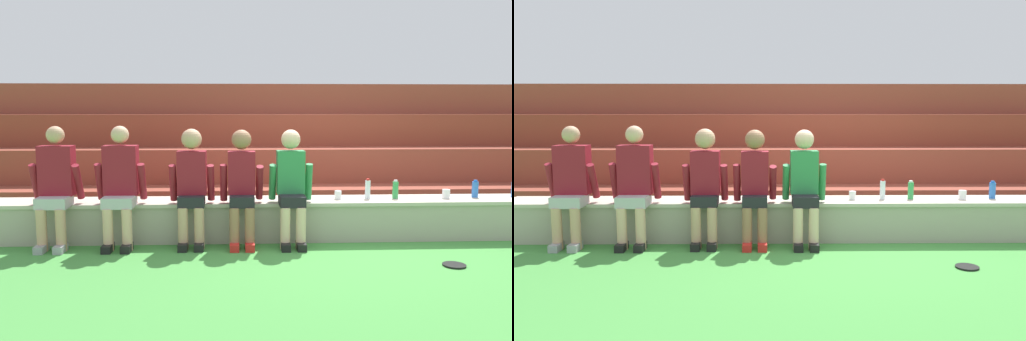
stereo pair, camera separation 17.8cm
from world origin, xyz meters
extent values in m
plane|color=#428E3D|center=(0.00, 0.00, 0.00)|extent=(80.00, 80.00, 0.00)
cube|color=#A8A08E|center=(0.00, 0.26, 0.23)|extent=(7.86, 0.51, 0.46)
cube|color=#BCB39F|center=(0.00, 0.26, 0.45)|extent=(7.90, 0.55, 0.04)
cube|color=brown|center=(0.00, 1.09, 0.24)|extent=(10.66, 0.57, 0.48)
cube|color=brown|center=(0.00, 1.66, 0.48)|extent=(10.66, 0.57, 0.96)
cube|color=brown|center=(0.00, 2.24, 0.72)|extent=(10.66, 0.57, 1.45)
cube|color=brown|center=(0.00, 2.81, 0.96)|extent=(10.66, 0.57, 1.93)
cylinder|color=tan|center=(-3.18, -0.20, 0.23)|extent=(0.11, 0.11, 0.46)
cylinder|color=tan|center=(-2.98, -0.20, 0.23)|extent=(0.11, 0.11, 0.46)
cube|color=#99999E|center=(-3.18, -0.24, 0.04)|extent=(0.10, 0.22, 0.08)
cube|color=#99999E|center=(-2.98, -0.24, 0.04)|extent=(0.10, 0.22, 0.08)
cube|color=#B2B2B7|center=(-3.08, -0.07, 0.52)|extent=(0.33, 0.31, 0.12)
cube|color=maroon|center=(-3.08, 0.06, 0.85)|extent=(0.37, 0.20, 0.55)
sphere|color=tan|center=(-3.08, 0.06, 1.24)|extent=(0.20, 0.20, 0.20)
cylinder|color=maroon|center=(-3.31, 0.04, 0.72)|extent=(0.08, 0.21, 0.42)
cylinder|color=maroon|center=(-2.84, 0.04, 0.72)|extent=(0.08, 0.24, 0.42)
cylinder|color=#DBAD89|center=(-2.47, -0.21, 0.23)|extent=(0.11, 0.11, 0.46)
cylinder|color=#DBAD89|center=(-2.27, -0.21, 0.23)|extent=(0.11, 0.11, 0.46)
cube|color=black|center=(-2.47, -0.25, 0.04)|extent=(0.10, 0.22, 0.08)
cube|color=black|center=(-2.27, -0.25, 0.04)|extent=(0.10, 0.22, 0.08)
cube|color=#B2B2B7|center=(-2.37, -0.08, 0.52)|extent=(0.33, 0.32, 0.12)
cube|color=maroon|center=(-2.37, 0.05, 0.85)|extent=(0.37, 0.20, 0.55)
sphere|color=#DBAD89|center=(-2.37, 0.05, 1.24)|extent=(0.20, 0.20, 0.20)
cylinder|color=maroon|center=(-2.61, 0.03, 0.72)|extent=(0.08, 0.20, 0.42)
cylinder|color=maroon|center=(-2.14, 0.03, 0.72)|extent=(0.08, 0.21, 0.42)
cylinder|color=tan|center=(-1.67, -0.18, 0.23)|extent=(0.11, 0.11, 0.46)
cylinder|color=tan|center=(-1.50, -0.18, 0.23)|extent=(0.11, 0.11, 0.46)
cube|color=black|center=(-1.67, -0.22, 0.04)|extent=(0.10, 0.22, 0.08)
cube|color=black|center=(-1.50, -0.22, 0.04)|extent=(0.10, 0.22, 0.08)
cube|color=black|center=(-1.58, -0.06, 0.52)|extent=(0.29, 0.29, 0.12)
cube|color=maroon|center=(-1.58, 0.04, 0.82)|extent=(0.32, 0.20, 0.49)
sphere|color=tan|center=(-1.58, 0.04, 1.19)|extent=(0.23, 0.23, 0.23)
cylinder|color=maroon|center=(-1.79, 0.02, 0.71)|extent=(0.08, 0.19, 0.43)
cylinder|color=maroon|center=(-1.37, 0.02, 0.71)|extent=(0.08, 0.20, 0.42)
cylinder|color=#996B4C|center=(-1.11, -0.20, 0.23)|extent=(0.11, 0.11, 0.46)
cylinder|color=#996B4C|center=(-0.94, -0.20, 0.23)|extent=(0.11, 0.11, 0.46)
cube|color=red|center=(-1.11, -0.24, 0.04)|extent=(0.10, 0.22, 0.08)
cube|color=red|center=(-0.94, -0.24, 0.04)|extent=(0.10, 0.22, 0.08)
cube|color=black|center=(-1.03, -0.08, 0.52)|extent=(0.27, 0.31, 0.12)
cube|color=maroon|center=(-1.03, 0.04, 0.81)|extent=(0.30, 0.20, 0.48)
sphere|color=#996B4C|center=(-1.03, 0.04, 1.19)|extent=(0.22, 0.22, 0.22)
cylinder|color=maroon|center=(-1.23, 0.02, 0.70)|extent=(0.08, 0.17, 0.43)
cylinder|color=maroon|center=(-0.83, 0.02, 0.70)|extent=(0.08, 0.25, 0.41)
cylinder|color=beige|center=(-0.56, -0.22, 0.23)|extent=(0.11, 0.11, 0.46)
cylinder|color=beige|center=(-0.38, -0.22, 0.23)|extent=(0.11, 0.11, 0.46)
cube|color=black|center=(-0.56, -0.26, 0.04)|extent=(0.10, 0.22, 0.08)
cube|color=black|center=(-0.38, -0.26, 0.04)|extent=(0.10, 0.22, 0.08)
cube|color=black|center=(-0.47, -0.09, 0.52)|extent=(0.28, 0.33, 0.12)
cube|color=#2D7F47|center=(-0.47, 0.07, 0.81)|extent=(0.31, 0.20, 0.49)
sphere|color=beige|center=(-0.47, 0.07, 1.19)|extent=(0.22, 0.22, 0.22)
cylinder|color=#2D7F47|center=(-0.68, 0.05, 0.70)|extent=(0.08, 0.20, 0.42)
cylinder|color=#2D7F47|center=(-0.26, 0.05, 0.70)|extent=(0.08, 0.16, 0.43)
cylinder|color=blue|center=(1.80, 0.30, 0.56)|extent=(0.07, 0.07, 0.19)
cylinder|color=blue|center=(1.80, 0.30, 0.67)|extent=(0.04, 0.04, 0.02)
cylinder|color=silver|center=(0.48, 0.27, 0.57)|extent=(0.06, 0.06, 0.22)
cylinder|color=red|center=(0.48, 0.27, 0.69)|extent=(0.04, 0.04, 0.02)
cylinder|color=green|center=(0.81, 0.26, 0.57)|extent=(0.07, 0.07, 0.20)
cylinder|color=white|center=(0.81, 0.26, 0.68)|extent=(0.04, 0.04, 0.02)
cylinder|color=white|center=(1.42, 0.24, 0.52)|extent=(0.09, 0.09, 0.11)
cylinder|color=white|center=(0.12, 0.24, 0.52)|extent=(0.08, 0.08, 0.10)
cylinder|color=black|center=(1.03, -0.90, 0.01)|extent=(0.22, 0.22, 0.02)
camera|label=1|loc=(-1.11, -5.53, 1.52)|focal=35.00mm
camera|label=2|loc=(-0.94, -5.53, 1.52)|focal=35.00mm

